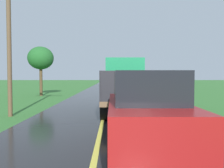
% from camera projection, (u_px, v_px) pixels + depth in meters
% --- Properties ---
extents(banana_truck_near, '(2.38, 5.82, 2.80)m').
position_uv_depth(banana_truck_near, '(125.00, 84.00, 11.33)').
color(banana_truck_near, '#2D2D30').
rests_on(banana_truck_near, road_surface).
extents(utility_pole_roadside, '(2.50, 0.20, 6.65)m').
position_uv_depth(utility_pole_roadside, '(8.00, 37.00, 9.89)').
color(utility_pole_roadside, brown).
rests_on(utility_pole_roadside, ground).
extents(roadside_tree_near_left, '(2.41, 2.41, 4.68)m').
position_uv_depth(roadside_tree_near_left, '(40.00, 58.00, 20.37)').
color(roadside_tree_near_left, '#4C3823').
rests_on(roadside_tree_near_left, ground).
extents(following_car, '(1.74, 4.10, 1.92)m').
position_uv_depth(following_car, '(144.00, 110.00, 5.11)').
color(following_car, maroon).
rests_on(following_car, road_surface).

